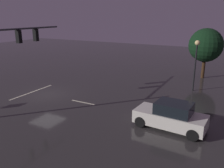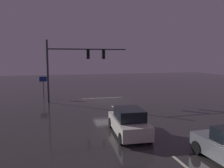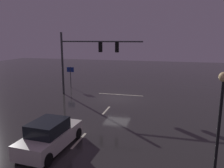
{
  "view_description": "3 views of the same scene",
  "coord_description": "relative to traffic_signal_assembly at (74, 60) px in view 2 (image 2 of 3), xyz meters",
  "views": [
    {
      "loc": [
        14.48,
        14.5,
        6.72
      ],
      "look_at": [
        -0.04,
        6.64,
        1.9
      ],
      "focal_mm": 37.67,
      "sensor_mm": 36.0,
      "label": 1
    },
    {
      "loc": [
        5.61,
        24.49,
        4.87
      ],
      "look_at": [
        0.92,
        6.44,
        2.66
      ],
      "focal_mm": 36.21,
      "sensor_mm": 36.0,
      "label": 2
    },
    {
      "loc": [
        -5.1,
        21.65,
        6.06
      ],
      "look_at": [
        -0.84,
        5.27,
        2.6
      ],
      "focal_mm": 35.9,
      "sensor_mm": 36.0,
      "label": 3
    }
  ],
  "objects": [
    {
      "name": "lane_dash_far",
      "position": [
        -3.37,
        4.45,
        -4.53
      ],
      "size": [
        0.16,
        2.2,
        0.01
      ],
      "primitive_type": "cube",
      "rotation": [
        0.0,
        0.0,
        1.57
      ],
      "color": "beige",
      "rests_on": "ground_plane"
    },
    {
      "name": "lane_dash_near",
      "position": [
        -3.37,
        16.45,
        -4.53
      ],
      "size": [
        0.16,
        2.2,
        0.01
      ],
      "primitive_type": "cube",
      "rotation": [
        0.0,
        0.0,
        1.57
      ],
      "color": "beige",
      "rests_on": "ground_plane"
    },
    {
      "name": "traffic_signal_assembly",
      "position": [
        0.0,
        0.0,
        0.0
      ],
      "size": [
        8.79,
        0.47,
        6.7
      ],
      "color": "#383A3D",
      "rests_on": "ground_plane"
    },
    {
      "name": "stop_bar",
      "position": [
        -3.37,
        -1.19,
        -4.53
      ],
      "size": [
        5.0,
        0.16,
        0.01
      ],
      "primitive_type": "cube",
      "color": "beige",
      "rests_on": "ground_plane"
    },
    {
      "name": "car_approaching",
      "position": [
        -2.26,
        11.81,
        -3.74
      ],
      "size": [
        2.14,
        4.46,
        1.7
      ],
      "color": "silver",
      "rests_on": "ground_plane"
    },
    {
      "name": "route_sign",
      "position": [
        3.46,
        -3.23,
        -2.65
      ],
      "size": [
        0.9,
        0.1,
        2.61
      ],
      "color": "#383A3D",
      "rests_on": "ground_plane"
    },
    {
      "name": "lane_dash_mid",
      "position": [
        -3.37,
        10.45,
        -4.53
      ],
      "size": [
        0.16,
        2.2,
        0.01
      ],
      "primitive_type": "cube",
      "rotation": [
        0.0,
        0.0,
        1.57
      ],
      "color": "beige",
      "rests_on": "ground_plane"
    },
    {
      "name": "ground_plane",
      "position": [
        -3.37,
        0.45,
        -4.54
      ],
      "size": [
        80.0,
        80.0,
        0.0
      ],
      "primitive_type": "plane",
      "color": "#2D2B2B"
    }
  ]
}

